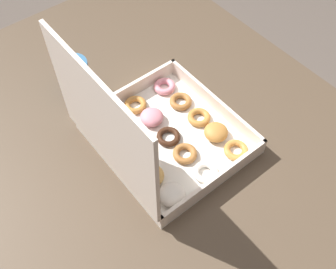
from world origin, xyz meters
name	(u,v)px	position (x,y,z in m)	size (l,w,h in m)	color
ground_plane	(155,246)	(0.00, 0.00, 0.00)	(8.00, 8.00, 0.00)	#564C44
dining_table	(148,157)	(0.00, 0.00, 0.62)	(1.11, 0.92, 0.72)	#4C3D2D
donut_box	(153,135)	(-0.04, 0.01, 0.78)	(0.32, 0.30, 0.31)	silver
coffee_mug	(75,77)	(0.21, 0.05, 0.77)	(0.07, 0.07, 0.09)	teal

